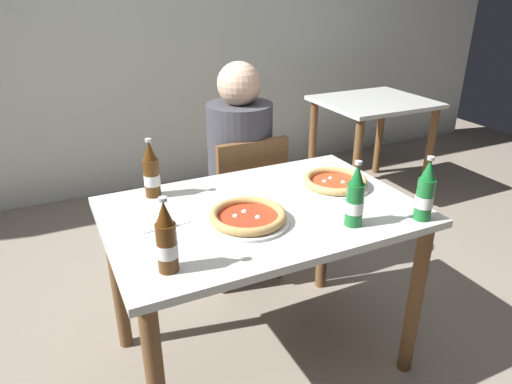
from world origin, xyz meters
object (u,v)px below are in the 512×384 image
(chair_behind_table, at_px, (244,200))
(pizza_marinara_far, at_px, (335,182))
(napkin_with_cutlery, at_px, (158,218))
(diner_seated, at_px, (240,180))
(beer_bottle_extra, at_px, (151,172))
(dining_table_main, at_px, (261,234))
(dining_table_background, at_px, (372,120))
(beer_bottle_center, at_px, (425,193))
(beer_bottle_right, at_px, (355,199))
(pizza_margherita_near, at_px, (248,217))
(beer_bottle_left, at_px, (166,241))

(chair_behind_table, distance_m, pizza_marinara_far, 0.65)
(pizza_marinara_far, bearing_deg, napkin_with_cutlery, 177.17)
(diner_seated, relative_size, beer_bottle_extra, 4.89)
(dining_table_main, height_order, beer_bottle_extra, beer_bottle_extra)
(chair_behind_table, relative_size, napkin_with_cutlery, 4.43)
(pizza_marinara_far, bearing_deg, dining_table_background, 45.69)
(dining_table_main, bearing_deg, beer_bottle_extra, 139.48)
(beer_bottle_extra, xyz_separation_m, napkin_with_cutlery, (-0.04, -0.21, -0.10))
(dining_table_background, xyz_separation_m, beer_bottle_center, (-1.07, -1.61, 0.26))
(beer_bottle_center, xyz_separation_m, beer_bottle_right, (-0.26, 0.07, 0.00))
(pizza_marinara_far, xyz_separation_m, beer_bottle_center, (0.12, -0.39, 0.08))
(pizza_margherita_near, distance_m, beer_bottle_left, 0.40)
(dining_table_main, height_order, beer_bottle_right, beer_bottle_right)
(chair_behind_table, distance_m, napkin_with_cutlery, 0.83)
(dining_table_main, relative_size, beer_bottle_center, 4.86)
(dining_table_background, bearing_deg, beer_bottle_right, -130.84)
(chair_behind_table, relative_size, dining_table_background, 1.06)
(diner_seated, distance_m, napkin_with_cutlery, 0.83)
(dining_table_background, relative_size, beer_bottle_right, 3.24)
(diner_seated, xyz_separation_m, napkin_with_cutlery, (-0.59, -0.57, 0.17))
(beer_bottle_extra, bearing_deg, napkin_with_cutlery, -99.69)
(beer_bottle_extra, bearing_deg, dining_table_main, -40.52)
(beer_bottle_center, xyz_separation_m, beer_bottle_extra, (-0.85, 0.64, 0.00))
(diner_seated, bearing_deg, chair_behind_table, -90.01)
(beer_bottle_center, bearing_deg, beer_bottle_extra, 143.33)
(beer_bottle_left, relative_size, beer_bottle_center, 1.00)
(beer_bottle_left, distance_m, beer_bottle_center, 0.95)
(dining_table_main, height_order, dining_table_background, same)
(pizza_margherita_near, bearing_deg, pizza_marinara_far, 15.77)
(chair_behind_table, relative_size, diner_seated, 0.70)
(dining_table_background, bearing_deg, beer_bottle_extra, -153.11)
(beer_bottle_right, bearing_deg, napkin_with_cutlery, 150.71)
(beer_bottle_extra, bearing_deg, pizza_marinara_far, -18.66)
(chair_behind_table, bearing_deg, beer_bottle_left, 53.44)
(napkin_with_cutlery, bearing_deg, beer_bottle_extra, 80.31)
(dining_table_background, bearing_deg, pizza_marinara_far, -134.31)
(pizza_margherita_near, height_order, beer_bottle_center, beer_bottle_center)
(beer_bottle_center, height_order, beer_bottle_right, same)
(pizza_margherita_near, height_order, beer_bottle_right, beer_bottle_right)
(diner_seated, relative_size, pizza_margherita_near, 3.88)
(beer_bottle_left, xyz_separation_m, beer_bottle_extra, (0.09, 0.56, 0.00))
(dining_table_main, height_order, chair_behind_table, chair_behind_table)
(beer_bottle_right, bearing_deg, beer_bottle_left, 179.76)
(chair_behind_table, relative_size, pizza_marinara_far, 2.86)
(beer_bottle_extra, distance_m, napkin_with_cutlery, 0.23)
(pizza_marinara_far, relative_size, napkin_with_cutlery, 1.55)
(dining_table_main, xyz_separation_m, beer_bottle_right, (0.24, -0.26, 0.22))
(dining_table_main, bearing_deg, pizza_margherita_near, -140.07)
(chair_behind_table, height_order, diner_seated, diner_seated)
(diner_seated, height_order, napkin_with_cutlery, diner_seated)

